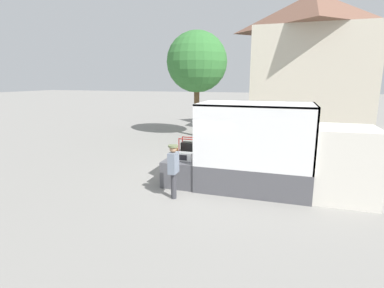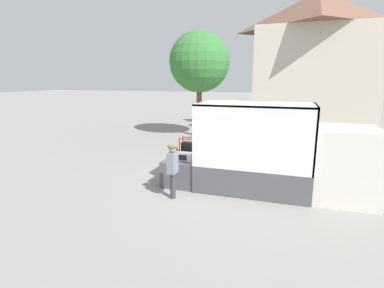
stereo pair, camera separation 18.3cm
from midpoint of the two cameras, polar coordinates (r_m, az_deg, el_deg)
name	(u,v)px [view 1 (the left image)]	position (r m, az deg, el deg)	size (l,w,h in m)	color
ground_plane	(202,182)	(11.42, 1.40, -7.25)	(160.00, 160.00, 0.00)	gray
box_truck	(296,165)	(10.73, 18.66, -3.78)	(5.72, 2.29, 3.02)	silver
tailgate_deck	(186,169)	(11.46, -1.59, -4.71)	(1.25, 2.17, 0.95)	#4C4C51
microwave	(185,156)	(10.78, -1.81, -2.39)	(0.55, 0.37, 0.28)	white
portable_generator	(189,148)	(11.69, -0.95, -0.74)	(0.72, 0.43, 0.64)	black
orange_bucket	(174,152)	(11.38, -3.84, -1.53)	(0.27, 0.27, 0.32)	orange
worker_person	(173,166)	(9.61, -4.11, -4.18)	(0.32, 0.44, 1.78)	#38383D
house_backdrop	(310,64)	(23.57, 21.29, 14.10)	(7.88, 7.39, 9.64)	beige
street_tree	(197,62)	(20.32, 0.66, 15.33)	(3.97, 3.97, 6.92)	brown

